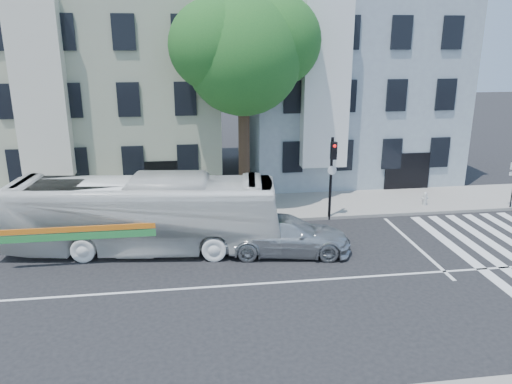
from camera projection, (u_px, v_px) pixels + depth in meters
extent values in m
plane|color=black|center=(273.00, 283.00, 17.70)|extent=(120.00, 120.00, 0.00)
cube|color=gray|center=(246.00, 208.00, 25.24)|extent=(80.00, 4.00, 0.15)
cube|color=#9AA187|center=(113.00, 88.00, 29.34)|extent=(12.00, 10.00, 11.00)
cube|color=gray|center=(343.00, 85.00, 31.20)|extent=(12.00, 10.00, 11.00)
cylinder|color=#2D2116|center=(244.00, 157.00, 24.97)|extent=(0.56, 0.56, 5.20)
sphere|color=#16451B|center=(243.00, 56.00, 23.53)|extent=(5.60, 5.60, 5.60)
sphere|color=#16451B|center=(275.00, 41.00, 23.91)|extent=(4.40, 4.40, 4.40)
sphere|color=#16451B|center=(214.00, 45.00, 22.91)|extent=(4.20, 4.20, 4.20)
sphere|color=#16451B|center=(246.00, 19.00, 24.20)|extent=(3.80, 3.80, 3.80)
sphere|color=#16451B|center=(230.00, 77.00, 24.31)|extent=(3.40, 3.40, 3.40)
imported|color=silver|center=(143.00, 214.00, 20.06)|extent=(3.93, 11.30, 3.08)
imported|color=silver|center=(285.00, 235.00, 20.01)|extent=(2.87, 5.49, 1.52)
cylinder|color=black|center=(331.00, 179.00, 23.34)|extent=(0.13, 0.13, 3.99)
cube|color=black|center=(334.00, 151.00, 22.68)|extent=(0.28, 0.22, 0.81)
sphere|color=red|center=(335.00, 146.00, 22.49)|extent=(0.15, 0.15, 0.15)
cylinder|color=white|center=(332.00, 170.00, 23.06)|extent=(0.42, 0.05, 0.42)
cylinder|color=#B9B9B4|center=(425.00, 200.00, 25.47)|extent=(0.22, 0.22, 0.55)
sphere|color=#B9B9B4|center=(425.00, 194.00, 25.38)|extent=(0.20, 0.20, 0.20)
cylinder|color=#B9B9B4|center=(425.00, 198.00, 25.44)|extent=(0.39, 0.21, 0.13)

